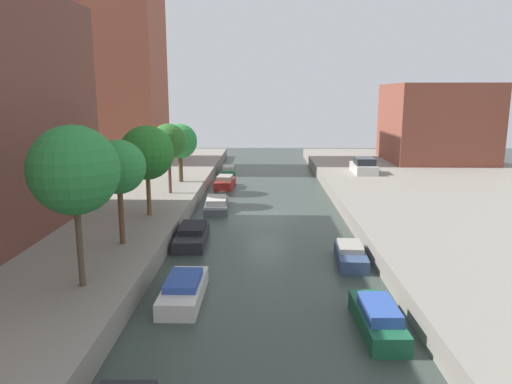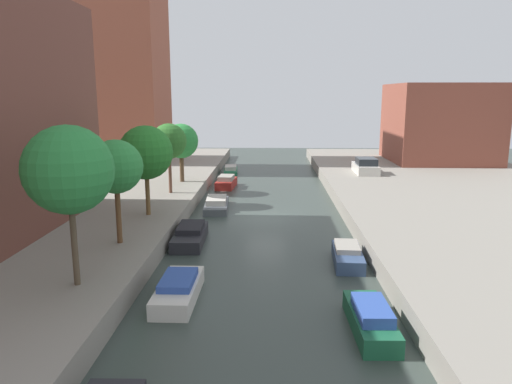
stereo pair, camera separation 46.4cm
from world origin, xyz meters
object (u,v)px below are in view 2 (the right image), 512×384
low_block_right (440,123)px  moored_boat_right_1 (371,319)px  street_tree_1 (116,167)px  street_tree_0 (69,170)px  parked_car (366,167)px  moored_boat_left_5 (231,170)px  street_tree_2 (146,153)px  moored_boat_right_2 (348,255)px  street_tree_3 (169,141)px  street_tree_4 (181,141)px  moored_boat_left_4 (226,182)px  moored_boat_left_1 (178,290)px  moored_boat_left_2 (190,235)px  moored_boat_left_3 (216,204)px  apartment_tower_far (113,47)px

low_block_right → moored_boat_right_1: (-14.27, -35.91, -4.56)m
street_tree_1 → moored_boat_right_1: (10.59, -6.52, -4.19)m
street_tree_0 → parked_car: bearing=59.1°
parked_car → moored_boat_left_5: size_ratio=1.03×
street_tree_2 → moored_boat_right_2: size_ratio=1.50×
street_tree_3 → street_tree_4: (0.00, 4.55, -0.43)m
moored_boat_left_5 → street_tree_4: bearing=-107.2°
moored_boat_left_4 → moored_boat_right_1: (7.25, -25.58, -0.01)m
moored_boat_left_1 → moored_boat_left_2: 7.44m
parked_car → moored_boat_left_4: bearing=-170.9°
street_tree_0 → moored_boat_left_2: street_tree_0 is taller
moored_boat_left_2 → moored_boat_left_5: size_ratio=1.08×
moored_boat_left_3 → low_block_right: bearing=40.5°
moored_boat_left_1 → moored_boat_right_2: moored_boat_left_1 is taller
moored_boat_left_2 → moored_boat_left_4: bearing=88.0°
low_block_right → street_tree_3: size_ratio=2.03×
street_tree_1 → moored_boat_right_2: bearing=1.2°
street_tree_2 → moored_boat_left_2: street_tree_2 is taller
street_tree_2 → moored_boat_left_4: size_ratio=1.46×
moored_boat_left_4 → street_tree_1: bearing=-99.9°
apartment_tower_far → moored_boat_right_2: size_ratio=6.78×
apartment_tower_far → moored_boat_right_1: size_ratio=6.15×
low_block_right → street_tree_4: (-24.86, -13.01, -0.75)m
apartment_tower_far → moored_boat_left_3: apartment_tower_far is taller
low_block_right → moored_boat_left_5: (-21.74, -2.92, -4.67)m
moored_boat_left_3 → street_tree_4: bearing=122.4°
moored_boat_left_4 → moored_boat_right_1: bearing=-74.2°
apartment_tower_far → low_block_right: bearing=0.4°
street_tree_1 → parked_car: (15.70, 21.05, -3.06)m
street_tree_0 → street_tree_4: (0.00, 21.52, -1.05)m
street_tree_2 → moored_boat_left_2: (2.80, -2.16, -4.25)m
low_block_right → street_tree_1: low_block_right is taller
street_tree_4 → moored_boat_left_5: bearing=72.8°
apartment_tower_far → moored_boat_right_2: apartment_tower_far is taller
street_tree_2 → street_tree_4: (-0.00, 10.94, -0.39)m
street_tree_3 → moored_boat_left_3: street_tree_3 is taller
street_tree_0 → moored_boat_left_3: bearing=78.2°
street_tree_0 → street_tree_3: street_tree_0 is taller
apartment_tower_far → street_tree_1: size_ratio=4.78×
moored_boat_left_3 → moored_boat_left_4: bearing=90.2°
low_block_right → street_tree_3: 30.44m
moored_boat_left_4 → moored_boat_right_2: bearing=-68.2°
street_tree_4 → moored_boat_left_3: street_tree_4 is taller
street_tree_2 → parked_car: (15.70, 15.61, -3.07)m
street_tree_0 → moored_boat_left_2: (2.80, 8.42, -4.90)m
low_block_right → moored_boat_left_1: size_ratio=2.53×
street_tree_1 → street_tree_3: street_tree_3 is taller
street_tree_1 → moored_boat_left_3: 12.34m
apartment_tower_far → parked_car: 28.43m
low_block_right → moored_boat_right_1: low_block_right is taller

